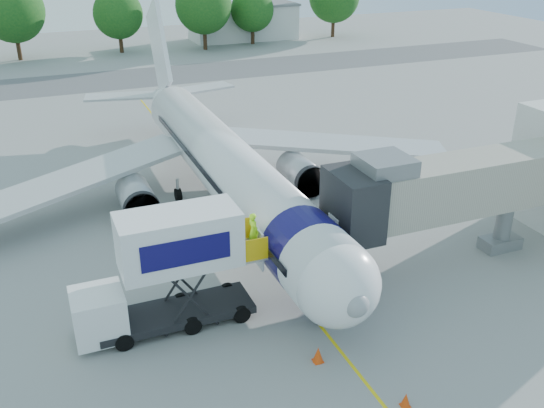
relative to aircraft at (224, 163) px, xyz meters
name	(u,v)px	position (x,y,z in m)	size (l,w,h in m)	color
ground	(247,234)	(0.00, -4.12, -2.95)	(160.00, 160.00, 0.00)	#999896
guidance_line	(247,234)	(0.00, -4.12, -2.94)	(0.15, 70.00, 0.01)	yellow
taxiway_strip	(124,79)	(0.00, 37.88, -2.94)	(120.00, 10.00, 0.01)	#59595B
aircraft	(224,163)	(0.00, 0.00, 0.00)	(34.17, 37.73, 11.35)	white
jet_bridge	(441,190)	(7.99, -11.12, 1.39)	(13.90, 3.20, 6.60)	#ACA693
catering_hiloader	(166,272)	(-6.27, -11.12, -0.19)	(8.50, 2.44, 5.50)	black
safety_cone_a	(318,355)	(-1.19, -15.97, -2.60)	(0.45, 0.45, 0.72)	#E7420C
safety_cone_b	(406,400)	(0.74, -19.53, -2.66)	(0.38, 0.38, 0.60)	#E7420C
outbuilding_right	(243,21)	(22.00, 57.88, -0.29)	(16.40, 7.40, 5.30)	silver
tree_c	(12,11)	(-10.92, 54.00, 3.35)	(8.14, 8.14, 10.37)	#382314
tree_d	(118,14)	(2.45, 54.05, 2.29)	(6.77, 6.77, 8.64)	#382314
tree_e	(203,5)	(13.96, 51.66, 3.14)	(7.87, 7.87, 10.04)	#382314
tree_f	(252,10)	(21.90, 53.43, 1.97)	(6.36, 6.36, 8.11)	#382314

